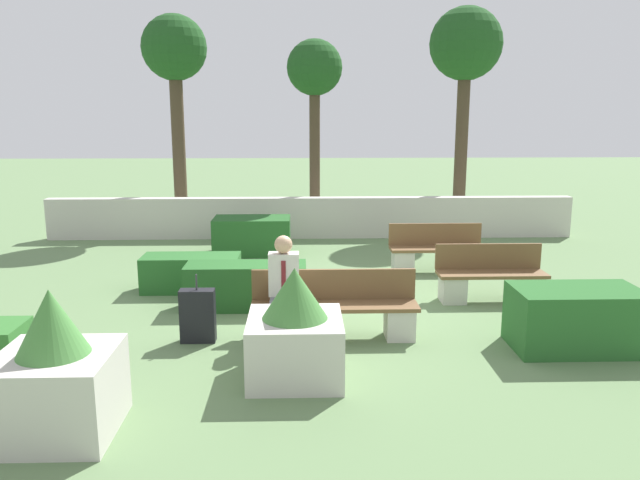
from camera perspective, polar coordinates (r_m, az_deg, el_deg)
name	(u,v)px	position (r m, az deg, el deg)	size (l,w,h in m)	color
ground_plane	(317,305)	(9.40, -0.24, -6.00)	(60.00, 60.00, 0.00)	#607F51
perimeter_wall	(311,218)	(14.29, -0.79, 2.06)	(11.94, 0.30, 0.93)	beige
bench_front	(334,312)	(8.03, 1.32, -6.58)	(2.13, 0.48, 0.85)	brown
bench_left_side	(437,254)	(11.47, 10.62, -1.28)	(1.70, 0.48, 0.85)	brown
bench_right_side	(491,280)	(9.90, 15.35, -3.59)	(1.65, 0.48, 0.85)	brown
person_seated_man	(284,285)	(7.77, -3.34, -4.09)	(0.38, 0.64, 1.35)	slate
hedge_block_near_left	(252,236)	(12.74, -6.22, 0.39)	(1.54, 0.88, 0.75)	#235623
hedge_block_near_right	(191,273)	(10.32, -11.67, -2.96)	(1.56, 0.63, 0.58)	#286028
hedge_block_mid_right	(246,286)	(9.28, -6.76, -4.18)	(1.77, 0.61, 0.66)	#235623
hedge_block_far_left	(576,319)	(8.26, 22.33, -6.68)	(1.53, 0.86, 0.76)	#286028
planter_corner_left	(295,333)	(6.80, -2.30, -8.45)	(1.02, 1.02, 1.24)	beige
planter_corner_right	(56,377)	(6.16, -22.98, -11.45)	(1.02, 1.02, 1.35)	beige
suitcase	(198,316)	(8.03, -11.11, -6.81)	(0.44, 0.19, 0.88)	black
tree_leftmost	(175,57)	(15.68, -13.15, 15.94)	(1.54, 1.54, 5.09)	#473828
tree_center_left	(315,76)	(14.81, -0.50, 14.76)	(1.28, 1.28, 4.48)	#473828
tree_center_right	(466,51)	(15.93, 13.17, 16.50)	(1.73, 1.73, 5.30)	#473828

